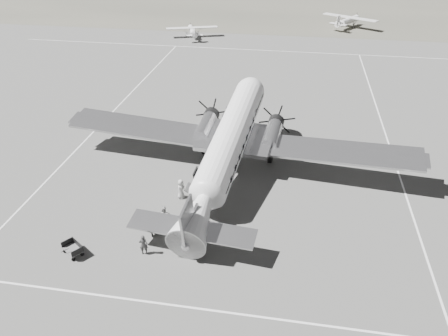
% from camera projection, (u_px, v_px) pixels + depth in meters
% --- Properties ---
extents(ground, '(260.00, 260.00, 0.00)m').
position_uv_depth(ground, '(259.00, 183.00, 37.02)').
color(ground, '#61615E').
rests_on(ground, ground).
extents(taxi_line_near, '(60.00, 0.15, 0.01)m').
position_uv_depth(taxi_line_near, '(235.00, 313.00, 25.18)').
color(taxi_line_near, white).
rests_on(taxi_line_near, ground).
extents(taxi_line_right, '(0.15, 80.00, 0.01)m').
position_uv_depth(taxi_line_right, '(406.00, 197.00, 35.30)').
color(taxi_line_right, white).
rests_on(taxi_line_right, ground).
extents(taxi_line_left, '(0.15, 60.00, 0.01)m').
position_uv_depth(taxi_line_left, '(105.00, 120.00, 48.05)').
color(taxi_line_left, white).
rests_on(taxi_line_left, ground).
extents(taxi_line_horizon, '(90.00, 0.15, 0.01)m').
position_uv_depth(taxi_line_horizon, '(283.00, 51.00, 70.83)').
color(taxi_line_horizon, white).
rests_on(taxi_line_horizon, ground).
extents(dc3_airliner, '(34.00, 25.23, 6.09)m').
position_uv_depth(dc3_airliner, '(228.00, 147.00, 36.19)').
color(dc3_airliner, '#B8B8BA').
rests_on(dc3_airliner, ground).
extents(light_plane_left, '(11.22, 10.17, 1.92)m').
position_uv_depth(light_plane_left, '(192.00, 32.00, 77.93)').
color(light_plane_left, silver).
rests_on(light_plane_left, ground).
extents(light_plane_right, '(14.13, 13.40, 2.30)m').
position_uv_depth(light_plane_right, '(348.00, 22.00, 83.93)').
color(light_plane_right, silver).
rests_on(light_plane_right, ground).
extents(baggage_cart_near, '(2.20, 2.00, 1.02)m').
position_uv_depth(baggage_cart_near, '(160.00, 225.00, 31.33)').
color(baggage_cart_near, '#595959').
rests_on(baggage_cart_near, ground).
extents(baggage_cart_far, '(1.83, 1.72, 0.84)m').
position_uv_depth(baggage_cart_far, '(73.00, 249.00, 29.28)').
color(baggage_cart_far, '#595959').
rests_on(baggage_cart_far, ground).
extents(ground_crew, '(0.65, 0.52, 1.54)m').
position_uv_depth(ground_crew, '(143.00, 245.00, 29.17)').
color(ground_crew, '#323232').
rests_on(ground_crew, ground).
extents(ramp_agent, '(0.83, 0.90, 1.50)m').
position_uv_depth(ramp_agent, '(165.00, 215.00, 32.01)').
color(ramp_agent, '#B4B4B1').
rests_on(ramp_agent, ground).
extents(passenger, '(0.75, 0.94, 1.67)m').
position_uv_depth(passenger, '(181.00, 189.00, 34.79)').
color(passenger, '#B0B0AD').
rests_on(passenger, ground).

